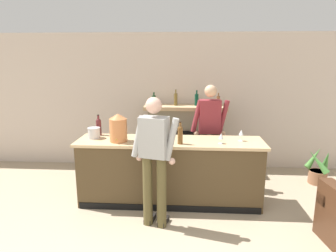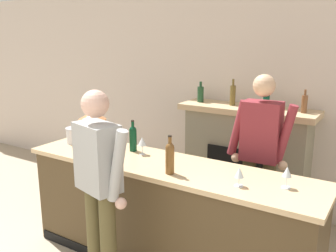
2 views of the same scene
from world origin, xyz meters
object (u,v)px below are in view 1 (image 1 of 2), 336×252
Objects in this scene: person_customer at (154,157)px; ice_bucket_steel at (94,133)px; wine_bottle_port_short at (180,134)px; wine_glass_mid_counter at (241,133)px; potted_plant_corner at (318,170)px; wine_bottle_cabernet_heavy at (99,126)px; fireplace_stone at (185,137)px; person_bartender at (209,131)px; wine_glass_near_bucket at (221,137)px; copper_dispenser at (118,128)px; wine_glass_by_dispenser at (149,130)px; wine_bottle_burgundy_dark at (140,128)px.

person_customer is 9.09× the size of ice_bucket_steel.
person_customer is 0.64m from wine_bottle_port_short.
person_customer is 1.45m from wine_glass_mid_counter.
wine_bottle_cabernet_heavy reaches higher than potted_plant_corner.
ice_bucket_steel is at bearing -95.58° from wine_bottle_cabernet_heavy.
wine_bottle_port_short is 0.99× the size of wine_bottle_cabernet_heavy.
potted_plant_corner is 3.32m from person_customer.
fireplace_stone is 9.57× the size of wine_glass_mid_counter.
ice_bucket_steel is 1.13× the size of wine_glass_mid_counter.
person_bartender is 0.83m from wine_glass_near_bucket.
ice_bucket_steel is 0.58× the size of wine_bottle_port_short.
wine_bottle_cabernet_heavy is (-1.40, -1.21, 0.49)m from fireplace_stone.
copper_dispenser is at bearing -41.69° from wine_bottle_cabernet_heavy.
wine_glass_mid_counter is (1.42, -0.08, -0.01)m from wine_glass_by_dispenser.
person_customer is 4.16× the size of copper_dispenser.
person_customer is (-0.39, -2.16, 0.31)m from fireplace_stone.
copper_dispenser reaches higher than wine_bottle_port_short.
person_bartender is 1.26m from wine_bottle_burgundy_dark.
copper_dispenser is (-3.43, -1.01, 0.97)m from potted_plant_corner.
potted_plant_corner is 3.36m from wine_bottle_burgundy_dark.
wine_bottle_cabernet_heavy is (-3.84, -0.65, 0.91)m from potted_plant_corner.
person_customer is (-2.82, -1.60, 0.72)m from potted_plant_corner.
wine_glass_mid_counter is (0.92, 0.22, -0.03)m from wine_bottle_port_short.
wine_glass_by_dispenser reaches higher than wine_glass_near_bucket.
ice_bucket_steel is at bearing -171.69° from wine_bottle_burgundy_dark.
ice_bucket_steel is 0.86m from wine_glass_by_dispenser.
person_bartender is 5.69× the size of wine_bottle_burgundy_dark.
wine_bottle_port_short is at bearing -156.63° from potted_plant_corner.
person_bartender reaches higher than person_customer.
wine_glass_near_bucket is (0.54, -1.59, 0.45)m from fireplace_stone.
person_customer reaches higher than wine_glass_by_dispenser.
fireplace_stone is 2.05m from ice_bucket_steel.
ice_bucket_steel is (-1.03, 0.75, 0.12)m from person_customer.
ice_bucket_steel is at bearing -176.16° from wine_glass_by_dispenser.
person_customer is at bearing -69.28° from wine_bottle_burgundy_dark.
fireplace_stone is at bearing 67.38° from wine_glass_by_dispenser.
wine_glass_by_dispenser is (0.43, 0.22, -0.09)m from copper_dispenser.
fireplace_stone is 2.22m from person_customer.
wine_bottle_port_short is at bearing -166.73° from wine_glass_mid_counter.
wine_glass_by_dispenser is (-0.50, 0.29, -0.02)m from wine_bottle_port_short.
person_customer is 10.27× the size of wine_glass_mid_counter.
person_bartender is (0.81, 1.38, 0.02)m from person_customer.
fireplace_stone is 2.53m from potted_plant_corner.
wine_bottle_burgundy_dark reaches higher than ice_bucket_steel.
wine_glass_by_dispenser is at bearing -149.92° from person_bartender.
copper_dispenser is at bearing 179.43° from wine_glass_near_bucket.
wine_glass_mid_counter is at bearing -4.44° from wine_bottle_burgundy_dark.
wine_bottle_port_short is (-0.49, -0.86, 0.16)m from person_bartender.
wine_bottle_cabernet_heavy is (-0.69, 0.09, 0.01)m from wine_bottle_burgundy_dark.
wine_bottle_port_short is 0.58m from wine_glass_by_dispenser.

